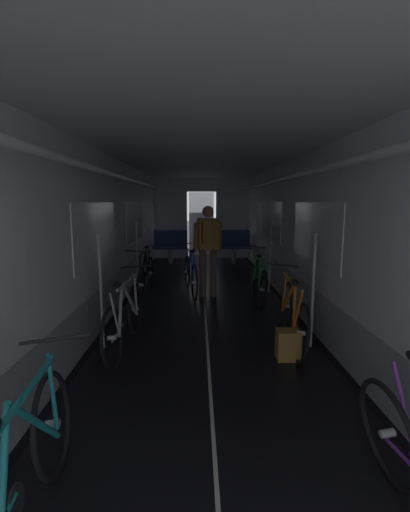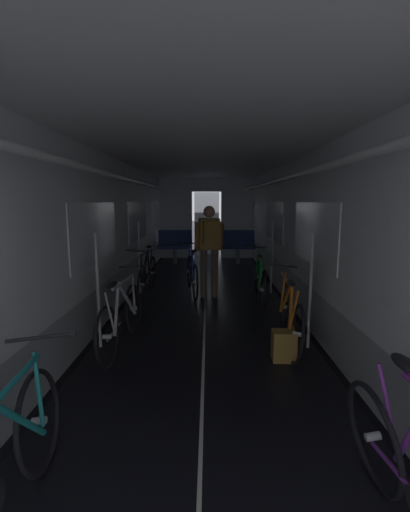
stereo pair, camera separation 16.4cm
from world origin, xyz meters
name	(u,v)px [view 1 (the left image)]	position (x,y,z in m)	size (l,w,h in m)	color
ground_plane	(216,479)	(0.00, 0.00, 0.00)	(60.00, 60.00, 0.00)	black
train_car_shell	(205,206)	(0.00, 3.60, 1.70)	(3.14, 12.34, 2.57)	black
bench_seat_far_left	(170,244)	(-0.90, 8.07, 0.57)	(0.98, 0.51, 0.95)	gray
bench_seat_far_right	(233,243)	(0.90, 8.07, 0.57)	(0.98, 0.51, 0.95)	gray
bicycle_green	(259,280)	(0.97, 4.13, 0.38)	(0.44, 1.69, 0.95)	black
bicycle_black	(146,276)	(-1.10, 4.52, 0.38)	(0.44, 1.69, 0.94)	black
bicycle_teal	(21,477)	(-1.02, -0.41, 0.38)	(0.44, 1.69, 0.95)	black
bicycle_silver	(125,318)	(-0.99, 2.08, 0.38)	(0.44, 1.69, 0.95)	black
bicycle_orange	(292,314)	(1.05, 2.18, 0.38)	(0.44, 1.69, 0.95)	black
person_cyclist_aisle	(208,243)	(0.07, 4.39, 1.02)	(0.56, 0.43, 1.69)	brown
bicycle_blue_in_aisle	(191,274)	(-0.26, 4.65, 0.38)	(0.46, 1.68, 0.94)	black
backpack_on_floor	(288,345)	(0.90, 1.75, 0.17)	(0.26, 0.20, 0.34)	olive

